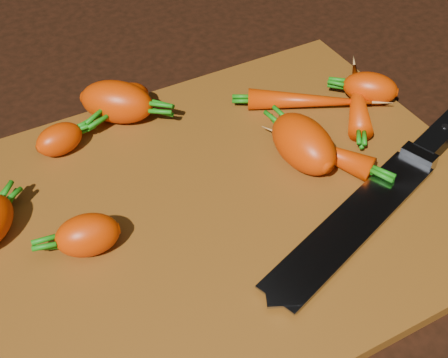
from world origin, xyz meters
TOP-DOWN VIEW (x-y plane):
  - ground at (0.00, 0.00)m, footprint 2.00×2.00m
  - cutting_board at (0.00, 0.00)m, footprint 0.50×0.40m
  - carrot_1 at (-0.14, 0.00)m, footprint 0.06×0.05m
  - carrot_2 at (-0.05, 0.17)m, footprint 0.09×0.09m
  - carrot_3 at (0.09, 0.01)m, footprint 0.05×0.09m
  - carrot_4 at (-0.04, 0.17)m, footprint 0.07×0.06m
  - carrot_5 at (-0.12, 0.15)m, footprint 0.06×0.04m
  - carrot_6 at (0.22, 0.06)m, footprint 0.07×0.07m
  - carrot_7 at (0.20, 0.06)m, footprint 0.09×0.12m
  - carrot_8 at (0.15, 0.08)m, footprint 0.13×0.09m
  - carrot_9 at (0.11, -0.00)m, footprint 0.07×0.10m
  - knife at (0.10, -0.08)m, footprint 0.37×0.16m

SIDE VIEW (x-z plane):
  - ground at x=0.00m, z-range -0.01..0.00m
  - cutting_board at x=0.00m, z-range 0.00..0.01m
  - knife at x=0.10m, z-range 0.01..0.03m
  - carrot_8 at x=0.15m, z-range 0.01..0.04m
  - carrot_9 at x=0.11m, z-range 0.01..0.04m
  - carrot_7 at x=0.20m, z-range 0.01..0.04m
  - carrot_5 at x=-0.12m, z-range 0.01..0.05m
  - carrot_6 at x=0.22m, z-range 0.01..0.05m
  - carrot_1 at x=-0.14m, z-range 0.01..0.05m
  - carrot_4 at x=-0.04m, z-range 0.01..0.05m
  - carrot_2 at x=-0.05m, z-range 0.01..0.06m
  - carrot_3 at x=0.09m, z-range 0.01..0.06m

